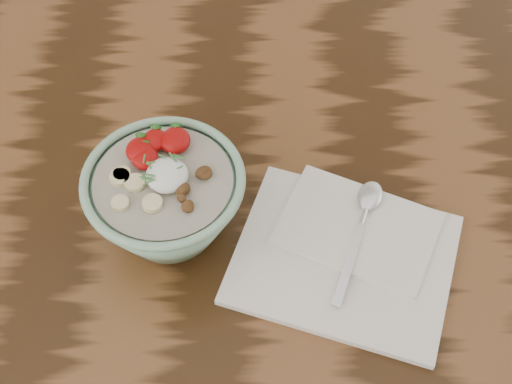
{
  "coord_description": "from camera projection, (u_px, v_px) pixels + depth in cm",
  "views": [
    {
      "loc": [
        4.84,
        -47.14,
        149.7
      ],
      "look_at": [
        5.17,
        -1.64,
        86.14
      ],
      "focal_mm": 50.0,
      "sensor_mm": 36.0,
      "label": 1
    }
  ],
  "objects": [
    {
      "name": "napkin",
      "position": [
        347.0,
        253.0,
        0.86
      ],
      "size": [
        30.69,
        27.62,
        1.57
      ],
      "rotation": [
        0.0,
        0.0,
        -0.33
      ],
      "color": "white",
      "rests_on": "table"
    },
    {
      "name": "spoon",
      "position": [
        365.0,
        212.0,
        0.88
      ],
      "size": [
        8.14,
        18.0,
        0.96
      ],
      "rotation": [
        0.0,
        0.0,
        -0.34
      ],
      "color": "silver",
      "rests_on": "napkin"
    },
    {
      "name": "table",
      "position": [
        218.0,
        271.0,
        0.96
      ],
      "size": [
        160.0,
        90.0,
        75.0
      ],
      "color": "#311C0C",
      "rests_on": "ground"
    },
    {
      "name": "breakfast_bowl",
      "position": [
        166.0,
        199.0,
        0.83
      ],
      "size": [
        18.8,
        18.8,
        12.39
      ],
      "rotation": [
        0.0,
        0.0,
        0.43
      ],
      "color": "#87B696",
      "rests_on": "table"
    }
  ]
}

